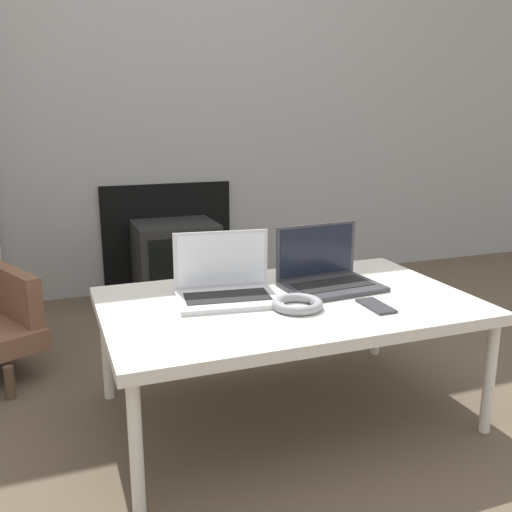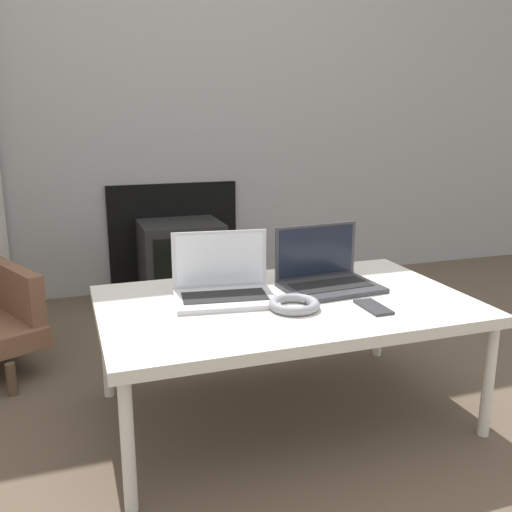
{
  "view_description": "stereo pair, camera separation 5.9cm",
  "coord_description": "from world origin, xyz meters",
  "px_view_note": "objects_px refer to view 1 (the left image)",
  "views": [
    {
      "loc": [
        -0.72,
        -1.27,
        1.01
      ],
      "look_at": [
        0.0,
        0.66,
        0.49
      ],
      "focal_mm": 40.0,
      "sensor_mm": 36.0,
      "label": 1
    },
    {
      "loc": [
        -0.67,
        -1.29,
        1.01
      ],
      "look_at": [
        0.0,
        0.66,
        0.49
      ],
      "focal_mm": 40.0,
      "sensor_mm": 36.0,
      "label": 2
    }
  ],
  "objects_px": {
    "phone": "(376,306)",
    "laptop_right": "(326,274)",
    "tv": "(176,261)",
    "laptop_left": "(225,285)",
    "headphones": "(298,304)"
  },
  "relations": [
    {
      "from": "laptop_left",
      "to": "headphones",
      "type": "distance_m",
      "value": 0.26
    },
    {
      "from": "laptop_right",
      "to": "headphones",
      "type": "relative_size",
      "value": 2.11
    },
    {
      "from": "laptop_right",
      "to": "tv",
      "type": "relative_size",
      "value": 0.78
    },
    {
      "from": "laptop_left",
      "to": "laptop_right",
      "type": "height_order",
      "value": "same"
    },
    {
      "from": "phone",
      "to": "laptop_right",
      "type": "bearing_deg",
      "value": 99.08
    },
    {
      "from": "tv",
      "to": "phone",
      "type": "bearing_deg",
      "value": -79.08
    },
    {
      "from": "laptop_left",
      "to": "tv",
      "type": "distance_m",
      "value": 1.32
    },
    {
      "from": "laptop_left",
      "to": "headphones",
      "type": "height_order",
      "value": "laptop_left"
    },
    {
      "from": "phone",
      "to": "tv",
      "type": "height_order",
      "value": "tv"
    },
    {
      "from": "laptop_left",
      "to": "tv",
      "type": "relative_size",
      "value": 0.8
    },
    {
      "from": "tv",
      "to": "laptop_right",
      "type": "bearing_deg",
      "value": -78.71
    },
    {
      "from": "headphones",
      "to": "phone",
      "type": "height_order",
      "value": "headphones"
    },
    {
      "from": "headphones",
      "to": "laptop_right",
      "type": "bearing_deg",
      "value": 43.21
    },
    {
      "from": "laptop_left",
      "to": "phone",
      "type": "distance_m",
      "value": 0.49
    },
    {
      "from": "headphones",
      "to": "phone",
      "type": "relative_size",
      "value": 1.11
    }
  ]
}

